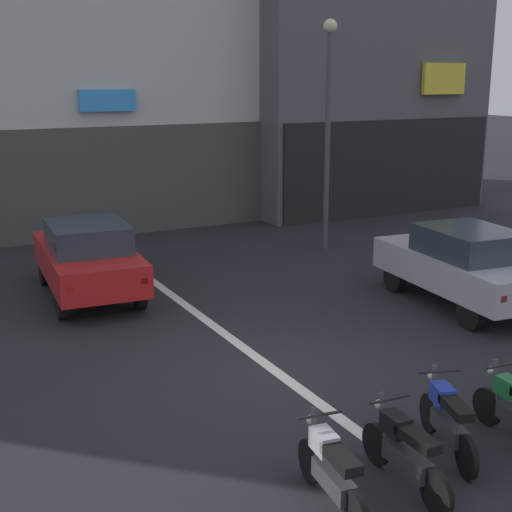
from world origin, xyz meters
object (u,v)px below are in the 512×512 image
object	(u,v)px
car_red_crossing_near	(88,256)
car_silver_parked_kerbside	(464,264)
motorcycle_silver_row_leftmost	(331,470)
motorcycle_black_row_left_mid	(405,451)
street_lamp	(328,111)
motorcycle_blue_row_centre	(447,419)

from	to	relation	value
car_red_crossing_near	car_silver_parked_kerbside	bearing A→B (deg)	-31.98
car_red_crossing_near	car_silver_parked_kerbside	distance (m)	7.87
motorcycle_silver_row_leftmost	motorcycle_black_row_left_mid	bearing A→B (deg)	-2.88
car_silver_parked_kerbside	street_lamp	bearing A→B (deg)	87.91
car_red_crossing_near	motorcycle_silver_row_leftmost	size ratio (longest dim) A/B	2.53
motorcycle_black_row_left_mid	motorcycle_blue_row_centre	xyz separation A→B (m)	(0.98, 0.37, 0.00)
car_silver_parked_kerbside	street_lamp	size ratio (longest dim) A/B	0.71
car_red_crossing_near	motorcycle_black_row_left_mid	bearing A→B (deg)	-81.82
car_red_crossing_near	street_lamp	distance (m)	7.56
motorcycle_silver_row_leftmost	motorcycle_blue_row_centre	world-z (taller)	same
car_red_crossing_near	car_silver_parked_kerbside	xyz separation A→B (m)	(6.68, -4.17, 0.00)
car_silver_parked_kerbside	motorcycle_blue_row_centre	bearing A→B (deg)	-135.16
street_lamp	motorcycle_silver_row_leftmost	size ratio (longest dim) A/B	3.62
motorcycle_black_row_left_mid	car_silver_parked_kerbside	bearing A→B (deg)	41.42
street_lamp	motorcycle_silver_row_leftmost	bearing A→B (deg)	-122.79
street_lamp	motorcycle_silver_row_leftmost	world-z (taller)	street_lamp
motorcycle_silver_row_leftmost	car_silver_parked_kerbside	bearing A→B (deg)	36.50
car_silver_parked_kerbside	motorcycle_black_row_left_mid	distance (m)	7.21
car_silver_parked_kerbside	motorcycle_blue_row_centre	xyz separation A→B (m)	(-4.42, -4.39, -0.43)
street_lamp	motorcycle_blue_row_centre	world-z (taller)	street_lamp
motorcycle_silver_row_leftmost	car_red_crossing_near	bearing A→B (deg)	92.01
motorcycle_silver_row_leftmost	motorcycle_black_row_left_mid	xyz separation A→B (m)	(0.97, -0.05, 0.00)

